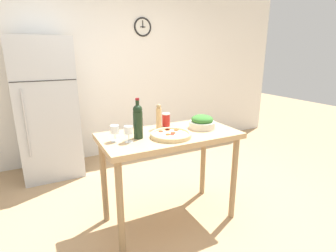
# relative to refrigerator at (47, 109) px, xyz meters

# --- Properties ---
(ground_plane) EXTENTS (14.00, 14.00, 0.00)m
(ground_plane) POSITION_rel_refrigerator_xyz_m (0.93, -1.63, -0.89)
(ground_plane) COLOR tan
(wall_back) EXTENTS (6.40, 0.08, 2.60)m
(wall_back) POSITION_rel_refrigerator_xyz_m (0.93, 0.38, 0.42)
(wall_back) COLOR silver
(wall_back) RESTS_ON ground_plane
(refrigerator) EXTENTS (0.71, 0.68, 1.77)m
(refrigerator) POSITION_rel_refrigerator_xyz_m (0.00, 0.00, 0.00)
(refrigerator) COLOR #B7BCC1
(refrigerator) RESTS_ON ground_plane
(prep_counter) EXTENTS (1.25, 0.64, 0.89)m
(prep_counter) POSITION_rel_refrigerator_xyz_m (0.93, -1.63, -0.12)
(prep_counter) COLOR tan
(prep_counter) RESTS_ON ground_plane
(wine_bottle) EXTENTS (0.08, 0.08, 0.34)m
(wine_bottle) POSITION_rel_refrigerator_xyz_m (0.63, -1.64, 0.16)
(wine_bottle) COLOR black
(wine_bottle) RESTS_ON prep_counter
(wine_glass_near) EXTENTS (0.07, 0.07, 0.14)m
(wine_glass_near) POSITION_rel_refrigerator_xyz_m (0.52, -1.69, 0.09)
(wine_glass_near) COLOR silver
(wine_glass_near) RESTS_ON prep_counter
(wine_glass_far) EXTENTS (0.07, 0.07, 0.14)m
(wine_glass_far) POSITION_rel_refrigerator_xyz_m (0.43, -1.62, 0.09)
(wine_glass_far) COLOR silver
(wine_glass_far) RESTS_ON prep_counter
(pepper_mill) EXTENTS (0.05, 0.05, 0.24)m
(pepper_mill) POSITION_rel_refrigerator_xyz_m (0.91, -1.45, 0.12)
(pepper_mill) COLOR tan
(pepper_mill) RESTS_ON prep_counter
(salad_bowl) EXTENTS (0.25, 0.25, 0.13)m
(salad_bowl) POSITION_rel_refrigerator_xyz_m (1.28, -1.63, 0.06)
(salad_bowl) COLOR silver
(salad_bowl) RESTS_ON prep_counter
(homemade_pizza) EXTENTS (0.35, 0.35, 0.04)m
(homemade_pizza) POSITION_rel_refrigerator_xyz_m (0.89, -1.73, 0.02)
(homemade_pizza) COLOR #DBC189
(homemade_pizza) RESTS_ON prep_counter
(salt_canister) EXTENTS (0.08, 0.08, 0.13)m
(salt_canister) POSITION_rel_refrigerator_xyz_m (1.00, -1.41, 0.07)
(salt_canister) COLOR #B2231E
(salt_canister) RESTS_ON prep_counter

